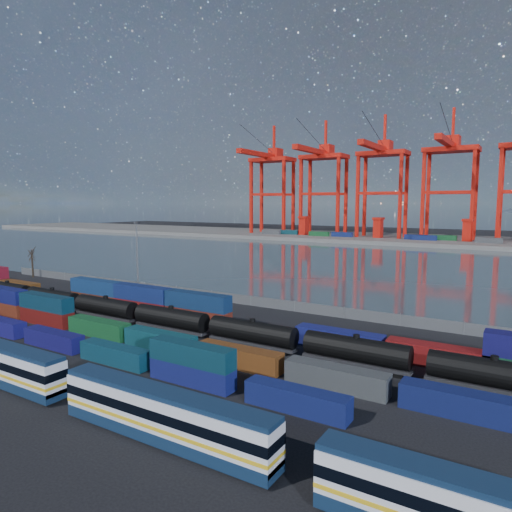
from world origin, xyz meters
The scene contains 13 objects.
ground centered at (0.00, 0.00, 0.00)m, with size 700.00×700.00×0.00m, color black.
harbor_water centered at (0.00, 105.00, 0.01)m, with size 700.00×700.00×0.00m, color #34444B.
far_quay centered at (0.00, 210.00, 1.00)m, with size 700.00×70.00×2.00m, color #514F4C.
passenger_train centered at (22.10, -21.49, 2.39)m, with size 74.46×2.77×4.76m.
container_row_mid centered at (-4.59, -2.67, 1.84)m, with size 140.75×2.42×5.15m.
container_row_north centered at (-7.39, 10.81, 2.44)m, with size 128.64×2.59×5.53m.
tanker_string centered at (6.98, 4.91, 2.16)m, with size 122.53×3.01×4.31m.
waterfront_fence centered at (0.00, 28.00, 1.00)m, with size 160.12×0.12×2.20m.
bare_tree centered at (-71.64, 26.23, 4.38)m, with size 2.25×2.34×8.71m.
yard_light_mast centered at (-30.00, 26.00, 9.30)m, with size 1.60×0.40×16.60m.
gantry_cranes centered at (-7.50, 203.16, 42.50)m, with size 201.67×51.20×69.34m.
quay_containers centered at (-11.00, 195.46, 3.30)m, with size 172.58×10.99×2.60m.
straddle_carriers centered at (-2.50, 200.00, 7.82)m, with size 140.00×7.00×11.10m.
Camera 1 is at (48.59, -49.43, 20.75)m, focal length 32.00 mm.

